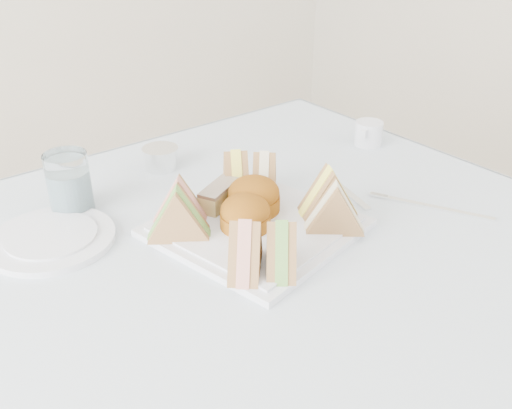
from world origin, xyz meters
TOP-DOWN VIEW (x-y plane):
  - table at (0.00, 0.00)m, footprint 0.90×0.90m
  - tablecloth at (0.00, 0.00)m, footprint 1.02×1.02m
  - serving_plate at (-0.01, 0.05)m, footprint 0.34×0.34m
  - sandwich_fl_a at (-0.10, -0.04)m, footprint 0.10×0.10m
  - sandwich_fl_b at (-0.06, -0.07)m, footprint 0.09×0.10m
  - sandwich_fr_a at (0.11, 0.00)m, footprint 0.11×0.09m
  - sandwich_fr_b at (0.08, -0.04)m, footprint 0.10×0.10m
  - sandwich_bl_a at (-0.13, 0.10)m, footprint 0.11×0.10m
  - sandwich_bl_b at (-0.10, 0.14)m, footprint 0.10×0.09m
  - sandwich_br_a at (0.08, 0.14)m, footprint 0.09×0.09m
  - sandwich_br_b at (0.04, 0.17)m, footprint 0.08×0.10m
  - scone_left at (-0.03, 0.05)m, footprint 0.10×0.10m
  - scone_right at (0.02, 0.09)m, footprint 0.12×0.12m
  - pastry_slice at (-0.02, 0.14)m, footprint 0.09×0.07m
  - side_plate at (-0.29, 0.23)m, footprint 0.26×0.26m
  - water_glass at (-0.22, 0.30)m, footprint 0.08×0.08m
  - tea_strainer at (-0.01, 0.36)m, footprint 0.09×0.09m
  - knife at (0.21, 0.06)m, footprint 0.06×0.17m
  - fork at (0.29, -0.10)m, footprint 0.09×0.17m
  - creamer_jug at (0.41, 0.18)m, footprint 0.08×0.08m

SIDE VIEW (x-z plane):
  - table at x=0.00m, z-range 0.00..0.74m
  - tablecloth at x=0.00m, z-range 0.74..0.75m
  - knife at x=0.21m, z-range 0.75..0.75m
  - fork at x=0.29m, z-range 0.75..0.75m
  - side_plate at x=-0.29m, z-range 0.75..0.76m
  - serving_plate at x=-0.01m, z-range 0.75..0.76m
  - tea_strainer at x=-0.01m, z-range 0.75..0.79m
  - creamer_jug at x=0.41m, z-range 0.75..0.80m
  - pastry_slice at x=-0.02m, z-range 0.76..0.80m
  - scone_left at x=-0.03m, z-range 0.76..0.81m
  - scone_right at x=0.02m, z-range 0.76..0.82m
  - sandwich_br_a at x=0.08m, z-range 0.76..0.83m
  - sandwich_bl_b at x=-0.10m, z-range 0.76..0.84m
  - sandwich_fl_b at x=-0.06m, z-range 0.76..0.84m
  - sandwich_br_b at x=0.04m, z-range 0.76..0.84m
  - sandwich_fl_a at x=-0.10m, z-range 0.76..0.84m
  - water_glass at x=-0.22m, z-range 0.75..0.86m
  - sandwich_fr_b at x=0.08m, z-range 0.76..0.84m
  - sandwich_fr_a at x=0.11m, z-range 0.76..0.85m
  - sandwich_bl_a at x=-0.13m, z-range 0.76..0.85m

